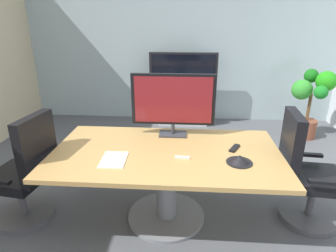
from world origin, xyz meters
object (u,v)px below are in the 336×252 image
at_px(office_chair_right, 305,178).
at_px(tv_monitor, 173,101).
at_px(wall_display_unit, 183,101).
at_px(conference_phone, 240,159).
at_px(conference_table, 166,168).
at_px(remote_control, 234,148).
at_px(potted_plant, 311,98).
at_px(office_chair_left, 26,179).

bearing_deg(office_chair_right, tv_monitor, 81.03).
distance_m(wall_display_unit, conference_phone, 2.96).
relative_size(conference_table, remote_control, 12.25).
bearing_deg(wall_display_unit, office_chair_right, -65.26).
relative_size(wall_display_unit, conference_phone, 5.95).
bearing_deg(potted_plant, conference_phone, -122.53).
xyz_separation_m(conference_table, office_chair_right, (1.31, 0.08, -0.10)).
distance_m(office_chair_right, tv_monitor, 1.46).
height_order(office_chair_left, office_chair_right, same).
relative_size(office_chair_left, remote_control, 6.41).
relative_size(tv_monitor, remote_control, 4.94).
xyz_separation_m(tv_monitor, conference_phone, (0.59, -0.58, -0.33)).
bearing_deg(conference_phone, remote_control, 90.37).
height_order(wall_display_unit, conference_phone, wall_display_unit).
relative_size(office_chair_left, wall_display_unit, 0.83).
distance_m(wall_display_unit, remote_control, 2.70).
bearing_deg(remote_control, conference_phone, -61.57).
bearing_deg(office_chair_left, office_chair_right, 102.35).
relative_size(office_chair_left, tv_monitor, 1.30).
bearing_deg(office_chair_left, remote_control, 104.20).
xyz_separation_m(conference_table, office_chair_left, (-1.31, -0.12, -0.10)).
distance_m(wall_display_unit, potted_plant, 2.14).
bearing_deg(office_chair_left, conference_phone, 96.33).
bearing_deg(conference_phone, office_chair_right, 20.63).
bearing_deg(tv_monitor, office_chair_left, -158.96).
distance_m(office_chair_left, tv_monitor, 1.58).
relative_size(office_chair_right, conference_phone, 4.95).
distance_m(potted_plant, conference_phone, 2.85).
height_order(potted_plant, conference_phone, potted_plant).
bearing_deg(wall_display_unit, conference_table, -92.00).
bearing_deg(remote_control, wall_display_unit, 129.59).
distance_m(office_chair_left, wall_display_unit, 3.16).
distance_m(office_chair_left, conference_phone, 1.97).
distance_m(office_chair_left, remote_control, 1.97).
bearing_deg(office_chair_right, conference_table, 98.61).
relative_size(office_chair_right, wall_display_unit, 0.83).
relative_size(office_chair_left, conference_phone, 4.95).
height_order(tv_monitor, wall_display_unit, tv_monitor).
height_order(conference_table, wall_display_unit, wall_display_unit).
bearing_deg(office_chair_right, conference_phone, 115.92).
bearing_deg(remote_control, tv_monitor, -179.64).
distance_m(conference_table, office_chair_right, 1.32).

